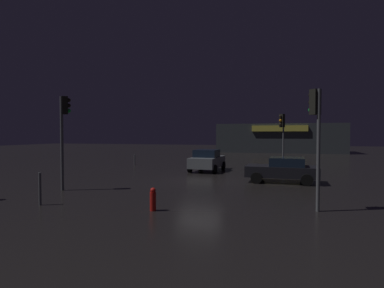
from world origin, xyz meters
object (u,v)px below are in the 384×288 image
(car_near, at_px, (207,160))
(traffic_signal_main, at_px, (64,124))
(store_building, at_px, (279,138))
(fire_hydrant, at_px, (153,199))
(car_far, at_px, (283,169))
(traffic_signal_opposite, at_px, (316,121))
(traffic_signal_cross_left, at_px, (282,128))

(car_near, bearing_deg, traffic_signal_main, -117.03)
(store_building, distance_m, fire_hydrant, 39.23)
(car_near, xyz_separation_m, fire_hydrant, (0.81, -12.09, -0.38))
(fire_hydrant, bearing_deg, car_near, 93.84)
(car_far, xyz_separation_m, fire_hydrant, (-4.52, -7.95, -0.33))
(store_building, relative_size, traffic_signal_opposite, 4.27)
(traffic_signal_opposite, height_order, car_near, traffic_signal_opposite)
(traffic_signal_cross_left, distance_m, car_near, 5.87)
(traffic_signal_main, height_order, fire_hydrant, traffic_signal_main)
(store_building, bearing_deg, car_far, -89.79)
(store_building, bearing_deg, traffic_signal_main, -105.49)
(store_building, xyz_separation_m, traffic_signal_cross_left, (0.11, -26.25, 1.01))
(store_building, relative_size, traffic_signal_cross_left, 4.41)
(traffic_signal_opposite, distance_m, car_near, 12.51)
(traffic_signal_opposite, bearing_deg, car_far, 98.91)
(traffic_signal_cross_left, distance_m, fire_hydrant, 13.76)
(traffic_signal_opposite, distance_m, fire_hydrant, 6.37)
(store_building, distance_m, car_far, 31.03)
(traffic_signal_main, relative_size, car_near, 1.12)
(traffic_signal_cross_left, bearing_deg, car_near, -173.55)
(traffic_signal_main, relative_size, traffic_signal_cross_left, 1.09)
(car_near, relative_size, car_far, 1.01)
(traffic_signal_main, bearing_deg, store_building, 74.51)
(car_far, bearing_deg, traffic_signal_main, -152.02)
(traffic_signal_main, bearing_deg, car_far, 27.98)
(fire_hydrant, bearing_deg, traffic_signal_main, 156.07)
(traffic_signal_main, bearing_deg, traffic_signal_cross_left, 44.88)
(store_building, height_order, traffic_signal_opposite, store_building)
(traffic_signal_cross_left, xyz_separation_m, fire_hydrant, (-4.52, -12.70, -2.76))
(traffic_signal_main, distance_m, fire_hydrant, 6.82)
(car_far, relative_size, fire_hydrant, 4.87)
(traffic_signal_cross_left, xyz_separation_m, car_near, (-5.33, -0.60, -2.37))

